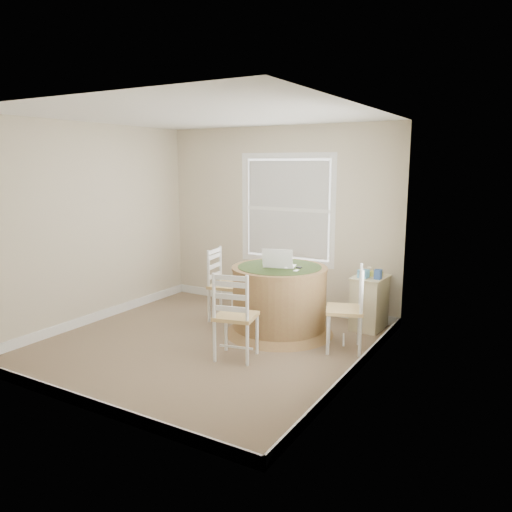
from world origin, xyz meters
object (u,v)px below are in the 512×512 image
Objects in this scene: round_table at (279,297)px; chair_left at (226,285)px; corner_chest at (369,302)px; laptop at (279,264)px; chair_near at (236,316)px; chair_right at (345,309)px.

chair_left is (-0.86, 0.12, 0.02)m from round_table.
round_table reaches higher than corner_chest.
round_table is 0.87m from chair_left.
chair_near is at bearing 71.72° from laptop.
laptop is (-0.89, 0.12, 0.40)m from chair_right.
corner_chest is at bearing 159.09° from chair_right.
laptop reaches higher than chair_near.
chair_near is at bearing -151.06° from chair_left.
laptop is (0.87, -0.14, 0.40)m from chair_left.
chair_right reaches higher than round_table.
corner_chest is at bearing -132.01° from chair_near.
chair_left is 1.79m from chair_right.
laptop is at bearing -137.50° from corner_chest.
chair_near is 1.39× the size of corner_chest.
round_table is at bearing -119.84° from chair_right.
laptop reaches higher than corner_chest.
chair_near is (0.84, -1.08, 0.00)m from chair_left.
chair_near is 2.14× the size of laptop.
chair_left is at bearing 170.85° from round_table.
chair_right is 0.99m from laptop.
laptop is at bearing -118.23° from chair_right.
chair_near reaches higher than corner_chest.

